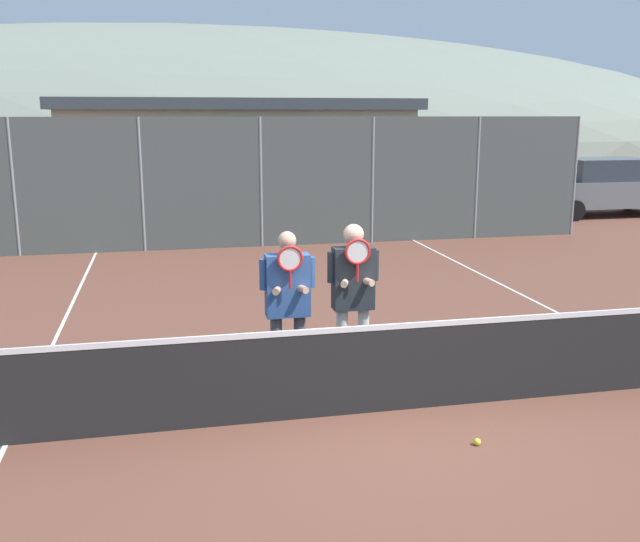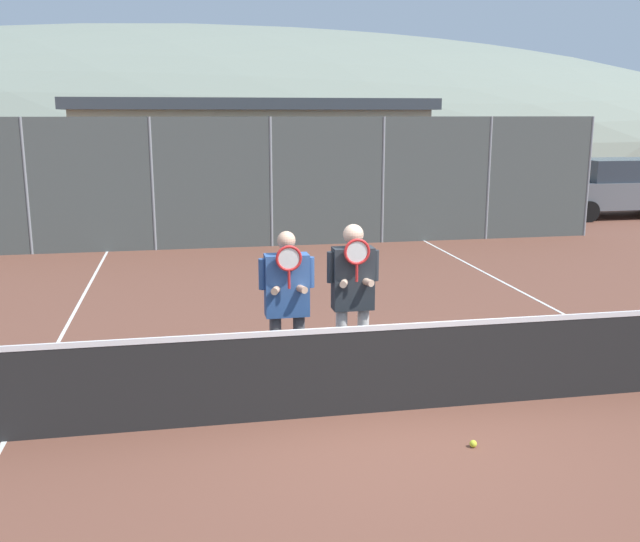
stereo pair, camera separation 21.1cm
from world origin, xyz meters
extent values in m
plane|color=brown|center=(0.00, 0.00, 0.00)|extent=(120.00, 120.00, 0.00)
ellipsoid|color=gray|center=(0.00, 58.14, 0.00)|extent=(103.03, 57.24, 20.03)
cube|color=beige|center=(0.37, 18.57, 1.57)|extent=(11.40, 5.00, 3.15)
cube|color=#3D4247|center=(0.37, 18.57, 3.33)|extent=(11.90, 5.50, 0.36)
cylinder|color=gray|center=(-5.30, 9.63, 1.48)|extent=(0.06, 0.06, 2.96)
cylinder|color=gray|center=(-2.65, 9.63, 1.48)|extent=(0.06, 0.06, 2.96)
cylinder|color=gray|center=(0.00, 9.63, 1.48)|extent=(0.06, 0.06, 2.96)
cylinder|color=gray|center=(2.65, 9.63, 1.48)|extent=(0.06, 0.06, 2.96)
cylinder|color=gray|center=(5.30, 9.63, 1.48)|extent=(0.06, 0.06, 2.96)
cylinder|color=gray|center=(7.96, 9.63, 1.48)|extent=(0.06, 0.06, 2.96)
cube|color=#4C5451|center=(0.00, 9.63, 1.48)|extent=(15.91, 0.02, 2.96)
cube|color=black|center=(0.00, 0.00, 0.44)|extent=(9.80, 0.02, 0.89)
cube|color=white|center=(0.00, 0.00, 0.91)|extent=(9.80, 0.03, 0.06)
cube|color=white|center=(-3.71, 3.00, 0.00)|extent=(0.05, 16.00, 0.01)
cube|color=white|center=(3.71, 3.00, 0.00)|extent=(0.05, 16.00, 0.01)
cylinder|color=#56565B|center=(-1.03, 0.79, 0.43)|extent=(0.13, 0.13, 0.86)
cylinder|color=#56565B|center=(-0.77, 0.79, 0.43)|extent=(0.13, 0.13, 0.86)
cube|color=#335693|center=(-0.90, 0.79, 1.20)|extent=(0.47, 0.22, 0.68)
sphere|color=tan|center=(-0.90, 0.79, 1.69)|extent=(0.20, 0.20, 0.20)
cylinder|color=#335693|center=(-1.16, 0.79, 1.34)|extent=(0.08, 0.08, 0.34)
cylinder|color=#335693|center=(-0.64, 0.79, 1.34)|extent=(0.08, 0.08, 0.34)
cylinder|color=tan|center=(-1.02, 0.70, 1.19)|extent=(0.16, 0.27, 0.08)
cylinder|color=tan|center=(-0.78, 0.70, 1.19)|extent=(0.16, 0.27, 0.08)
cylinder|color=red|center=(-0.90, 0.61, 1.31)|extent=(0.03, 0.03, 0.20)
torus|color=red|center=(-0.90, 0.61, 1.53)|extent=(0.28, 0.03, 0.28)
cylinder|color=silver|center=(-0.90, 0.61, 1.53)|extent=(0.23, 0.00, 0.23)
cylinder|color=white|center=(-0.28, 0.84, 0.44)|extent=(0.13, 0.13, 0.88)
cylinder|color=white|center=(-0.03, 0.84, 0.44)|extent=(0.13, 0.13, 0.88)
cube|color=#282D33|center=(-0.15, 0.84, 1.23)|extent=(0.45, 0.22, 0.70)
sphere|color=#DBB293|center=(-0.15, 0.84, 1.73)|extent=(0.23, 0.23, 0.23)
cylinder|color=#282D33|center=(-0.41, 0.84, 1.37)|extent=(0.08, 0.08, 0.34)
cylinder|color=#282D33|center=(0.10, 0.84, 1.37)|extent=(0.08, 0.08, 0.34)
cylinder|color=#DBB293|center=(-0.27, 0.75, 1.22)|extent=(0.16, 0.27, 0.08)
cylinder|color=#DBB293|center=(-0.04, 0.75, 1.22)|extent=(0.16, 0.27, 0.08)
cylinder|color=red|center=(-0.15, 0.66, 1.34)|extent=(0.03, 0.03, 0.20)
torus|color=red|center=(-0.15, 0.66, 1.57)|extent=(0.29, 0.03, 0.29)
cylinder|color=silver|center=(-0.15, 0.66, 1.57)|extent=(0.24, 0.00, 0.24)
cube|color=slate|center=(-4.46, 12.11, 0.74)|extent=(4.11, 1.75, 0.88)
cube|color=#2D3842|center=(-4.46, 12.11, 1.54)|extent=(2.26, 1.61, 0.72)
cylinder|color=black|center=(-3.12, 11.22, 0.30)|extent=(0.60, 0.16, 0.60)
cylinder|color=black|center=(-3.12, 13.01, 0.30)|extent=(0.60, 0.16, 0.60)
cylinder|color=black|center=(-5.79, 11.22, 0.30)|extent=(0.60, 0.16, 0.60)
cylinder|color=black|center=(-5.79, 13.01, 0.30)|extent=(0.60, 0.16, 0.60)
cube|color=black|center=(0.33, 12.65, 0.71)|extent=(4.12, 1.86, 0.82)
cube|color=#2D3842|center=(0.33, 12.65, 1.45)|extent=(2.27, 1.71, 0.67)
cylinder|color=black|center=(1.67, 11.70, 0.30)|extent=(0.60, 0.16, 0.60)
cylinder|color=black|center=(1.67, 13.60, 0.30)|extent=(0.60, 0.16, 0.60)
cylinder|color=black|center=(-1.01, 11.70, 0.30)|extent=(0.60, 0.16, 0.60)
cylinder|color=black|center=(-1.01, 13.60, 0.30)|extent=(0.60, 0.16, 0.60)
cube|color=navy|center=(5.45, 12.32, 0.72)|extent=(4.78, 1.86, 0.84)
cube|color=#2D3842|center=(5.45, 12.32, 1.49)|extent=(2.63, 1.71, 0.69)
cylinder|color=black|center=(7.00, 11.37, 0.30)|extent=(0.60, 0.16, 0.60)
cylinder|color=black|center=(7.00, 13.27, 0.30)|extent=(0.60, 0.16, 0.60)
cylinder|color=black|center=(3.90, 11.37, 0.30)|extent=(0.60, 0.16, 0.60)
cylinder|color=black|center=(3.90, 13.27, 0.30)|extent=(0.60, 0.16, 0.60)
cube|color=slate|center=(10.81, 12.61, 0.69)|extent=(4.62, 1.79, 0.78)
cube|color=#2D3842|center=(10.81, 12.61, 1.39)|extent=(2.54, 1.65, 0.64)
cylinder|color=black|center=(9.31, 11.69, 0.30)|extent=(0.60, 0.16, 0.60)
cylinder|color=black|center=(9.31, 13.53, 0.30)|extent=(0.60, 0.16, 0.60)
sphere|color=#CCDB33|center=(0.58, -0.93, 0.03)|extent=(0.07, 0.07, 0.07)
camera|label=1|loc=(-2.15, -6.60, 3.02)|focal=40.00mm
camera|label=2|loc=(-1.94, -6.65, 3.02)|focal=40.00mm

